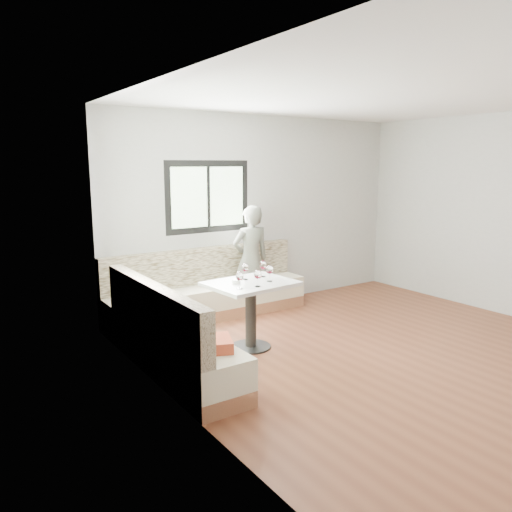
# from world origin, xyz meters

# --- Properties ---
(room) EXTENTS (5.01, 5.01, 2.81)m
(room) POSITION_xyz_m (-0.08, 0.08, 1.41)
(room) COLOR brown
(room) RESTS_ON ground
(banquette) EXTENTS (2.90, 2.80, 0.95)m
(banquette) POSITION_xyz_m (-1.59, 1.63, 0.33)
(banquette) COLOR #915C40
(banquette) RESTS_ON ground
(table) EXTENTS (1.01, 0.82, 0.78)m
(table) POSITION_xyz_m (-1.20, 0.95, 0.59)
(table) COLOR black
(table) RESTS_ON ground
(person) EXTENTS (0.59, 0.42, 1.53)m
(person) POSITION_xyz_m (-0.40, 2.17, 0.76)
(person) COLOR #5E6156
(person) RESTS_ON ground
(olive_ramekin) EXTENTS (0.10, 0.10, 0.04)m
(olive_ramekin) POSITION_xyz_m (-1.36, 1.00, 0.80)
(olive_ramekin) COLOR white
(olive_ramekin) RESTS_ON table
(wine_glass_a) EXTENTS (0.08, 0.08, 0.19)m
(wine_glass_a) POSITION_xyz_m (-1.48, 0.75, 0.91)
(wine_glass_a) COLOR white
(wine_glass_a) RESTS_ON table
(wine_glass_b) EXTENTS (0.08, 0.08, 0.19)m
(wine_glass_b) POSITION_xyz_m (-1.26, 0.72, 0.91)
(wine_glass_b) COLOR white
(wine_glass_b) RESTS_ON table
(wine_glass_c) EXTENTS (0.08, 0.08, 0.19)m
(wine_glass_c) POSITION_xyz_m (-1.01, 0.85, 0.91)
(wine_glass_c) COLOR white
(wine_glass_c) RESTS_ON table
(wine_glass_d) EXTENTS (0.08, 0.08, 0.19)m
(wine_glass_d) POSITION_xyz_m (-1.19, 1.09, 0.91)
(wine_glass_d) COLOR white
(wine_glass_d) RESTS_ON table
(wine_glass_e) EXTENTS (0.08, 0.08, 0.19)m
(wine_glass_e) POSITION_xyz_m (-0.94, 1.09, 0.91)
(wine_glass_e) COLOR white
(wine_glass_e) RESTS_ON table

